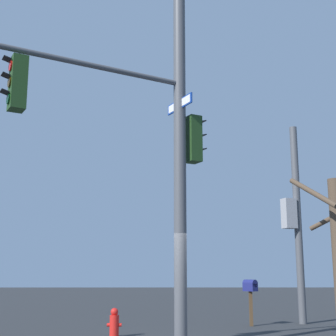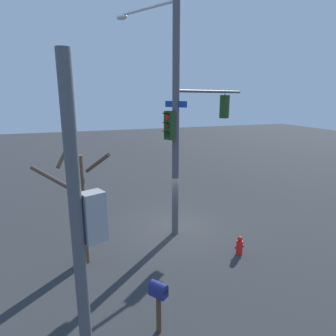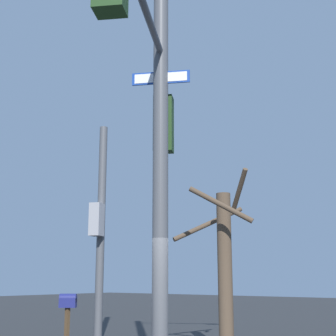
% 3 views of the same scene
% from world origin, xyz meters
% --- Properties ---
extents(main_signal_pole_assembly, '(6.29, 3.48, 9.75)m').
position_xyz_m(main_signal_pole_assembly, '(-0.22, 0.11, 5.24)').
color(main_signal_pole_assembly, '#4C4F54').
rests_on(main_signal_pole_assembly, ground).
extents(secondary_pole_assembly, '(0.69, 0.48, 6.57)m').
position_xyz_m(secondary_pole_assembly, '(4.19, 6.05, 3.36)').
color(secondary_pole_assembly, '#4C4F54').
rests_on(secondary_pole_assembly, ground).
extents(fire_hydrant, '(0.38, 0.24, 0.73)m').
position_xyz_m(fire_hydrant, '(-1.50, 2.92, 0.34)').
color(fire_hydrant, red).
rests_on(fire_hydrant, ground).
extents(mailbox, '(0.45, 0.50, 1.41)m').
position_xyz_m(mailbox, '(2.50, 5.45, 1.11)').
color(mailbox, '#4C3823').
rests_on(mailbox, ground).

